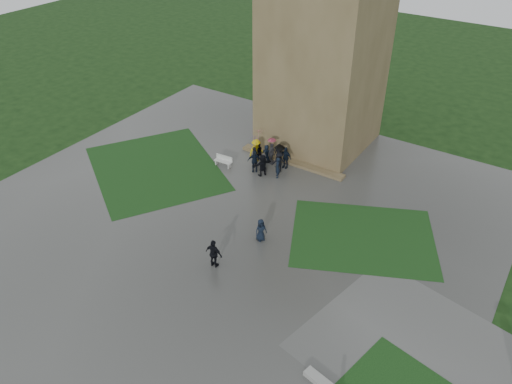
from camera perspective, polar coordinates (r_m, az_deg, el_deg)
The scene contains 10 objects.
ground at distance 32.69m, azimuth -5.23°, elevation -4.64°, with size 120.00×120.00×0.00m, color black.
plaza at distance 33.92m, azimuth -3.17°, elevation -2.87°, with size 34.00×34.00×0.02m, color #3C3C39.
lawn_inset_left at distance 39.90m, azimuth -11.39°, elevation 2.68°, with size 11.00×9.00×0.01m, color #123412.
lawn_inset_right at distance 32.88m, azimuth 12.12°, elevation -5.07°, with size 9.00×7.00×0.01m, color #123412.
tower at distance 39.94m, azimuth 7.96°, elevation 17.23°, with size 8.00×8.00×18.00m, color brown.
tower_plinth at distance 39.88m, azimuth 4.12°, elevation 3.48°, with size 9.00×0.80×0.22m, color brown.
bench at distance 39.32m, azimuth -3.74°, elevation 3.57°, with size 1.49×0.56×0.85m.
visitor_cluster at distance 38.77m, azimuth 1.13°, elevation 4.33°, with size 3.52×3.74×2.66m.
pedestrian_mid at distance 31.47m, azimuth 0.56°, elevation -4.37°, with size 0.76×0.52×1.56m, color black.
pedestrian_near at distance 29.57m, azimuth -4.83°, elevation -7.04°, with size 1.12×0.64×1.92m, color black.
Camera 1 is at (16.46, -19.57, 20.37)m, focal length 35.00 mm.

